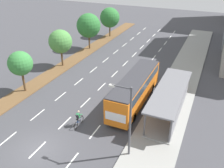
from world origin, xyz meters
name	(u,v)px	position (x,y,z in m)	size (l,w,h in m)	color
ground_plane	(38,149)	(0.00, 0.00, 0.00)	(140.00, 140.00, 0.00)	#424247
median_strip	(76,58)	(-8.30, 20.00, 0.06)	(2.60, 52.00, 0.12)	brown
sidewalk_right	(183,77)	(9.25, 20.00, 0.07)	(4.50, 52.00, 0.15)	gray
lane_divider_left	(100,65)	(-3.50, 19.21, 0.00)	(0.14, 49.41, 0.01)	white
lane_divider_center	(120,68)	(0.00, 19.21, 0.00)	(0.14, 49.41, 0.01)	white
lane_divider_right	(142,72)	(3.50, 19.21, 0.00)	(0.14, 49.41, 0.01)	white
bus_shelter	(172,99)	(9.53, 10.22, 1.87)	(2.90, 10.60, 2.86)	gray
bus	(135,87)	(5.25, 10.75, 2.07)	(2.54, 11.29, 3.37)	orange
cyclist	(78,119)	(1.53, 4.46, 0.79)	(0.46, 1.82, 1.71)	black
median_tree_second	(20,64)	(-8.29, 7.74, 3.81)	(2.96, 2.96, 5.19)	brown
median_tree_third	(60,42)	(-8.53, 16.37, 3.96)	(3.50, 3.50, 5.60)	brown
median_tree_fourth	(89,26)	(-8.52, 25.01, 4.33)	(4.25, 4.25, 6.35)	brown
median_tree_fifth	(110,18)	(-8.35, 33.65, 4.01)	(4.04, 4.04, 5.92)	brown
streetlight	(128,117)	(7.42, 2.64, 3.89)	(1.91, 0.24, 6.50)	#4C4C51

